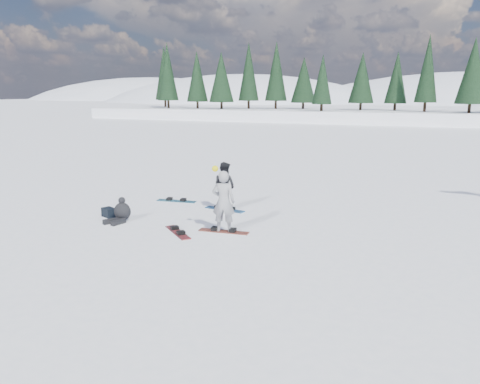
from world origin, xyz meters
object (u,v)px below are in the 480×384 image
at_px(seated_rider, 121,212).
at_px(snowboarder_man, 225,186).
at_px(gear_bag, 109,212).
at_px(snowboard_loose_c, 176,201).
at_px(snowboard_loose_b, 178,232).
at_px(snowboarder_woman, 223,201).

bearing_deg(seated_rider, snowboarder_man, 67.16).
xyz_separation_m(snowboarder_man, seated_rider, (-2.44, -2.56, -0.55)).
relative_size(seated_rider, gear_bag, 2.21).
bearing_deg(snowboard_loose_c, gear_bag, -115.61).
height_order(gear_bag, snowboard_loose_b, gear_bag).
distance_m(seated_rider, gear_bag, 0.76).
relative_size(snowboarder_woman, snowboard_loose_b, 1.32).
distance_m(snowboarder_man, seated_rider, 3.58).
xyz_separation_m(snowboarder_woman, seated_rider, (-3.50, -0.15, -0.63)).
bearing_deg(snowboard_loose_b, seated_rider, -149.75).
height_order(gear_bag, snowboard_loose_c, gear_bag).
xyz_separation_m(snowboarder_woman, snowboard_loose_b, (-1.20, -0.59, -0.91)).
distance_m(seated_rider, snowboard_loose_c, 3.06).
height_order(snowboard_loose_b, snowboard_loose_c, same).
relative_size(snowboarder_man, seated_rider, 1.70).
bearing_deg(snowboard_loose_b, snowboarder_man, 128.27).
xyz_separation_m(gear_bag, snowboard_loose_c, (0.93, 2.79, -0.14)).
bearing_deg(snowboarder_woman, gear_bag, -14.80).
bearing_deg(snowboard_loose_b, snowboard_loose_c, 161.78).
distance_m(snowboarder_man, snowboard_loose_c, 2.41).
distance_m(gear_bag, snowboard_loose_b, 3.07).
height_order(snowboarder_man, seated_rider, snowboarder_man).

